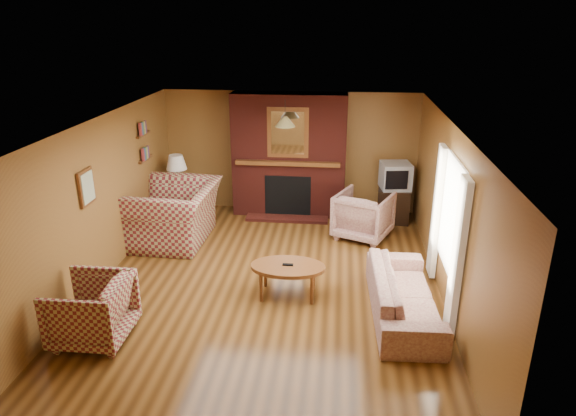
# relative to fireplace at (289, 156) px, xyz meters

# --- Properties ---
(floor) EXTENTS (6.50, 6.50, 0.00)m
(floor) POSITION_rel_fireplace_xyz_m (0.00, -2.98, -1.18)
(floor) COLOR #46280F
(floor) RESTS_ON ground
(ceiling) EXTENTS (6.50, 6.50, 0.00)m
(ceiling) POSITION_rel_fireplace_xyz_m (0.00, -2.98, 1.22)
(ceiling) COLOR white
(ceiling) RESTS_ON wall_back
(wall_back) EXTENTS (6.50, 0.00, 6.50)m
(wall_back) POSITION_rel_fireplace_xyz_m (0.00, 0.27, 0.02)
(wall_back) COLOR olive
(wall_back) RESTS_ON floor
(wall_front) EXTENTS (6.50, 0.00, 6.50)m
(wall_front) POSITION_rel_fireplace_xyz_m (0.00, -6.23, 0.02)
(wall_front) COLOR olive
(wall_front) RESTS_ON floor
(wall_left) EXTENTS (0.00, 6.50, 6.50)m
(wall_left) POSITION_rel_fireplace_xyz_m (-2.50, -2.98, 0.02)
(wall_left) COLOR olive
(wall_left) RESTS_ON floor
(wall_right) EXTENTS (0.00, 6.50, 6.50)m
(wall_right) POSITION_rel_fireplace_xyz_m (2.50, -2.98, 0.02)
(wall_right) COLOR olive
(wall_right) RESTS_ON floor
(fireplace) EXTENTS (2.20, 0.82, 2.40)m
(fireplace) POSITION_rel_fireplace_xyz_m (0.00, 0.00, 0.00)
(fireplace) COLOR #501711
(fireplace) RESTS_ON floor
(window_right) EXTENTS (0.10, 1.85, 2.00)m
(window_right) POSITION_rel_fireplace_xyz_m (2.45, -3.18, -0.06)
(window_right) COLOR silver
(window_right) RESTS_ON wall_right
(bookshelf) EXTENTS (0.09, 0.55, 0.71)m
(bookshelf) POSITION_rel_fireplace_xyz_m (-2.44, -1.08, 0.48)
(bookshelf) COLOR brown
(bookshelf) RESTS_ON wall_left
(botanical_print) EXTENTS (0.05, 0.40, 0.50)m
(botanical_print) POSITION_rel_fireplace_xyz_m (-2.47, -3.28, 0.37)
(botanical_print) COLOR brown
(botanical_print) RESTS_ON wall_left
(pendant_light) EXTENTS (0.36, 0.36, 0.48)m
(pendant_light) POSITION_rel_fireplace_xyz_m (0.00, -0.68, 0.82)
(pendant_light) COLOR black
(pendant_light) RESTS_ON ceiling
(plaid_loveseat) EXTENTS (1.42, 1.61, 1.02)m
(plaid_loveseat) POSITION_rel_fireplace_xyz_m (-1.85, -1.54, -0.67)
(plaid_loveseat) COLOR maroon
(plaid_loveseat) RESTS_ON floor
(plaid_armchair) EXTENTS (0.90, 0.88, 0.81)m
(plaid_armchair) POSITION_rel_fireplace_xyz_m (-1.95, -4.54, -0.77)
(plaid_armchair) COLOR maroon
(plaid_armchair) RESTS_ON floor
(floral_sofa) EXTENTS (0.90, 2.11, 0.61)m
(floral_sofa) POSITION_rel_fireplace_xyz_m (1.90, -3.58, -0.88)
(floral_sofa) COLOR #C1AD95
(floral_sofa) RESTS_ON floor
(floral_armchair) EXTENTS (1.19, 1.20, 0.84)m
(floral_armchair) POSITION_rel_fireplace_xyz_m (1.45, -1.05, -0.76)
(floral_armchair) COLOR #C1AD95
(floral_armchair) RESTS_ON floor
(coffee_table) EXTENTS (1.06, 0.66, 0.49)m
(coffee_table) POSITION_rel_fireplace_xyz_m (0.32, -3.24, -0.76)
(coffee_table) COLOR brown
(coffee_table) RESTS_ON floor
(side_table) EXTENTS (0.51, 0.51, 0.64)m
(side_table) POSITION_rel_fireplace_xyz_m (-2.10, -0.53, -0.86)
(side_table) COLOR brown
(side_table) RESTS_ON floor
(table_lamp) EXTENTS (0.39, 0.39, 0.65)m
(table_lamp) POSITION_rel_fireplace_xyz_m (-2.10, -0.53, -0.18)
(table_lamp) COLOR white
(table_lamp) RESTS_ON side_table
(tv_stand) EXTENTS (0.65, 0.60, 0.66)m
(tv_stand) POSITION_rel_fireplace_xyz_m (2.05, -0.18, -0.85)
(tv_stand) COLOR black
(tv_stand) RESTS_ON floor
(crt_tv) EXTENTS (0.61, 0.61, 0.50)m
(crt_tv) POSITION_rel_fireplace_xyz_m (2.05, -0.19, -0.27)
(crt_tv) COLOR #9FA1A7
(crt_tv) RESTS_ON tv_stand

